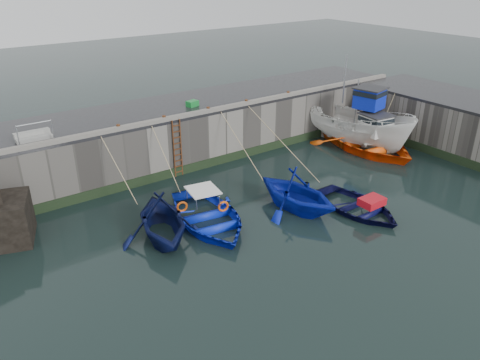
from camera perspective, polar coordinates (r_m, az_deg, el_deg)
ground at (r=20.04m, az=11.78°, el=-7.73°), size 120.00×120.00×0.00m
quay_back at (r=28.34m, az=-6.57°, el=6.05°), size 30.00×5.00×3.00m
quay_right at (r=31.89m, az=26.96°, el=5.62°), size 5.00×15.00×3.00m
road_back at (r=27.87m, az=-6.73°, el=9.12°), size 30.00×5.00×0.16m
kerb_back at (r=25.87m, az=-4.16°, el=8.37°), size 30.00×0.30×0.20m
algae_back at (r=26.74m, az=-3.75°, el=2.09°), size 30.00×0.08×0.50m
algae_right at (r=30.14m, az=24.15°, el=2.59°), size 0.08×15.00×0.50m
ladder at (r=25.28m, az=-7.62°, el=3.81°), size 0.51×0.08×3.20m
boat_near_white at (r=20.38m, az=-9.35°, el=-6.90°), size 4.86×5.29×2.33m
boat_near_white_rope at (r=23.51m, az=-13.66°, el=-2.70°), size 0.04×3.79×3.10m
boat_near_blue at (r=21.19m, az=-3.91°, el=-5.25°), size 4.83×6.13×1.15m
boat_near_blue_rope at (r=24.24m, az=-8.85°, el=-1.37°), size 0.04×3.86×3.10m
boat_near_blacktrim at (r=22.49m, az=6.80°, el=-3.46°), size 4.39×4.91×2.34m
boat_near_blacktrim_rope at (r=25.65m, az=-0.00°, el=0.50°), size 0.04×4.88×3.10m
boat_near_navy at (r=22.82m, az=14.01°, el=-3.63°), size 3.27×4.58×0.95m
boat_near_navy_rope at (r=26.24m, az=5.07°, el=0.98°), size 0.04×6.51×3.10m
boat_far_white at (r=30.55m, az=14.14°, el=6.29°), size 4.45×7.95×5.90m
boat_far_orange at (r=30.29m, az=15.14°, el=4.55°), size 5.86×7.71×4.49m
fish_crate at (r=27.16m, az=-5.83°, el=9.26°), size 0.73×0.57×0.32m
railing at (r=23.80m, az=-23.91°, el=4.99°), size 1.60×1.05×1.00m
bollard_a at (r=23.85m, az=-14.61°, el=6.25°), size 0.18×0.18×0.28m
bollard_b at (r=24.79m, az=-9.24°, el=7.46°), size 0.18×0.18×0.28m
bollard_c at (r=26.04m, az=-3.90°, el=8.58°), size 0.18×0.18×0.28m
bollard_d at (r=27.43m, az=0.76°, el=9.51°), size 0.18×0.18×0.28m
bollard_e at (r=29.38m, az=5.88°, el=10.44°), size 0.18×0.18×0.28m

